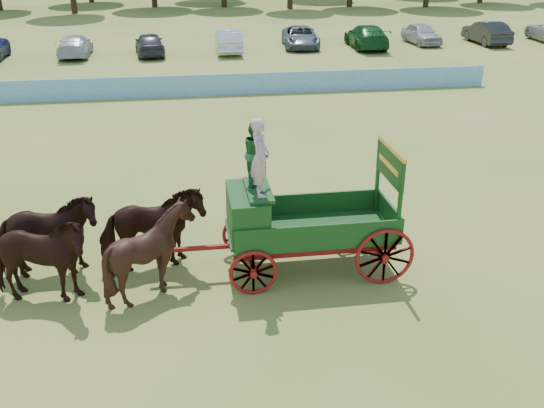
{
  "coord_description": "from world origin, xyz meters",
  "views": [
    {
      "loc": [
        -3.79,
        -11.85,
        7.39
      ],
      "look_at": [
        -1.74,
        1.58,
        1.3
      ],
      "focal_mm": 40.0,
      "sensor_mm": 36.0,
      "label": 1
    }
  ],
  "objects": [
    {
      "name": "ground",
      "position": [
        0.0,
        0.0,
        0.0
      ],
      "size": [
        160.0,
        160.0,
        0.0
      ],
      "primitive_type": "plane",
      "color": "#A4934A",
      "rests_on": "ground"
    },
    {
      "name": "horse_lead_left",
      "position": [
        -7.06,
        0.03,
        1.03
      ],
      "size": [
        2.59,
        1.52,
        2.05
      ],
      "primitive_type": "imported",
      "rotation": [
        0.0,
        0.0,
        1.39
      ],
      "color": "black",
      "rests_on": "ground"
    },
    {
      "name": "horse_lead_right",
      "position": [
        -7.06,
        1.13,
        1.03
      ],
      "size": [
        2.5,
        1.26,
        2.05
      ],
      "primitive_type": "imported",
      "rotation": [
        0.0,
        0.0,
        1.63
      ],
      "color": "black",
      "rests_on": "ground"
    },
    {
      "name": "horse_wheel_left",
      "position": [
        -4.66,
        0.03,
        1.03
      ],
      "size": [
        2.06,
        1.88,
        2.06
      ],
      "primitive_type": "imported",
      "rotation": [
        0.0,
        0.0,
        1.45
      ],
      "color": "black",
      "rests_on": "ground"
    },
    {
      "name": "horse_wheel_right",
      "position": [
        -4.66,
        1.13,
        1.03
      ],
      "size": [
        2.59,
        1.51,
        2.05
      ],
      "primitive_type": "imported",
      "rotation": [
        0.0,
        0.0,
        1.74
      ],
      "color": "black",
      "rests_on": "ground"
    },
    {
      "name": "farm_dray",
      "position": [
        -1.69,
        0.59,
        1.64
      ],
      "size": [
        6.0,
        2.0,
        3.88
      ],
      "color": "maroon",
      "rests_on": "ground"
    },
    {
      "name": "sponsor_banner",
      "position": [
        -1.0,
        18.0,
        0.53
      ],
      "size": [
        26.0,
        0.08,
        1.05
      ],
      "primitive_type": "cube",
      "color": "#2174B6",
      "rests_on": "ground"
    },
    {
      "name": "parked_cars",
      "position": [
        0.5,
        30.17,
        0.76
      ],
      "size": [
        52.3,
        7.51,
        1.62
      ],
      "color": "silver",
      "rests_on": "ground"
    }
  ]
}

